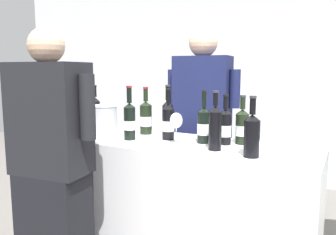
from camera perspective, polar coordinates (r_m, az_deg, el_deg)
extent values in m
cube|color=silver|center=(4.58, 14.41, 7.32)|extent=(8.00, 0.10, 2.80)
cube|color=white|center=(2.35, -2.70, -15.51)|extent=(2.07, 0.58, 0.99)
cylinder|color=black|center=(1.90, 7.95, -2.29)|extent=(0.07, 0.07, 0.22)
cone|color=black|center=(1.88, 8.03, 1.46)|extent=(0.07, 0.07, 0.03)
cylinder|color=black|center=(1.87, 8.06, 3.08)|extent=(0.03, 0.03, 0.07)
cylinder|color=#333338|center=(1.87, 8.08, 4.36)|extent=(0.03, 0.03, 0.01)
cylinder|color=black|center=(2.32, -0.05, -0.49)|extent=(0.07, 0.07, 0.21)
cone|color=black|center=(2.30, -0.05, 2.51)|extent=(0.07, 0.07, 0.04)
cylinder|color=black|center=(2.30, -0.05, 4.10)|extent=(0.03, 0.03, 0.09)
cylinder|color=#333338|center=(2.29, -0.05, 5.39)|extent=(0.04, 0.04, 0.01)
cylinder|color=silver|center=(2.32, -0.05, -0.74)|extent=(0.08, 0.08, 0.08)
cylinder|color=black|center=(2.18, -6.50, -1.02)|extent=(0.07, 0.07, 0.21)
cone|color=black|center=(2.17, -6.55, 2.09)|extent=(0.07, 0.07, 0.03)
cylinder|color=black|center=(2.16, -6.58, 3.74)|extent=(0.03, 0.03, 0.10)
cylinder|color=maroon|center=(2.16, -6.60, 5.18)|extent=(0.04, 0.04, 0.01)
cylinder|color=silver|center=(2.19, -6.50, -1.29)|extent=(0.08, 0.08, 0.06)
cylinder|color=black|center=(2.06, 9.61, -1.96)|extent=(0.07, 0.07, 0.19)
cone|color=black|center=(2.04, 9.68, 1.00)|extent=(0.07, 0.07, 0.03)
cylinder|color=black|center=(2.04, 9.72, 2.48)|extent=(0.03, 0.03, 0.08)
cylinder|color=black|center=(2.03, 9.75, 3.72)|extent=(0.03, 0.03, 0.01)
cylinder|color=silver|center=(2.06, 9.61, -2.22)|extent=(0.07, 0.07, 0.07)
cylinder|color=black|center=(2.09, 12.40, -1.92)|extent=(0.08, 0.08, 0.18)
cone|color=black|center=(2.08, 12.49, 0.97)|extent=(0.08, 0.08, 0.03)
cylinder|color=black|center=(2.07, 12.53, 2.37)|extent=(0.03, 0.03, 0.07)
cylinder|color=#333338|center=(2.07, 12.57, 3.53)|extent=(0.04, 0.04, 0.01)
cylinder|color=silver|center=(2.09, 12.40, -2.17)|extent=(0.08, 0.08, 0.06)
cylinder|color=black|center=(1.78, 13.95, -3.51)|extent=(0.08, 0.08, 0.19)
cone|color=black|center=(1.76, 14.07, 0.01)|extent=(0.08, 0.08, 0.03)
cylinder|color=black|center=(1.76, 14.13, 1.84)|extent=(0.03, 0.03, 0.08)
cylinder|color=#333338|center=(1.75, 14.19, 3.38)|extent=(0.04, 0.04, 0.01)
cylinder|color=black|center=(2.08, 6.07, -1.69)|extent=(0.08, 0.08, 0.19)
cone|color=black|center=(2.06, 6.11, 1.34)|extent=(0.08, 0.08, 0.03)
cylinder|color=black|center=(2.06, 6.13, 2.98)|extent=(0.03, 0.03, 0.09)
cylinder|color=black|center=(2.05, 6.16, 4.41)|extent=(0.03, 0.03, 0.01)
cylinder|color=silver|center=(2.08, 6.06, -1.95)|extent=(0.08, 0.08, 0.07)
cylinder|color=black|center=(2.17, 0.04, -1.17)|extent=(0.08, 0.08, 0.20)
cone|color=black|center=(2.16, 0.04, 1.90)|extent=(0.08, 0.08, 0.04)
cylinder|color=black|center=(2.15, 0.04, 3.52)|extent=(0.03, 0.03, 0.09)
cylinder|color=black|center=(2.15, 0.04, 4.82)|extent=(0.03, 0.03, 0.01)
cylinder|color=silver|center=(2.17, 0.04, -1.43)|extent=(0.08, 0.08, 0.07)
cylinder|color=black|center=(2.60, -15.08, -0.12)|extent=(0.07, 0.07, 0.18)
cone|color=black|center=(2.59, -15.17, 2.24)|extent=(0.07, 0.07, 0.03)
cylinder|color=black|center=(2.58, -15.21, 3.54)|extent=(0.03, 0.03, 0.08)
cylinder|color=maroon|center=(2.58, -15.25, 4.61)|extent=(0.03, 0.03, 0.01)
cylinder|color=white|center=(2.60, -15.07, -0.32)|extent=(0.07, 0.07, 0.05)
cylinder|color=black|center=(2.44, -16.22, -0.45)|extent=(0.08, 0.08, 0.20)
cone|color=black|center=(2.42, -16.32, 2.23)|extent=(0.08, 0.08, 0.03)
cylinder|color=black|center=(2.42, -16.37, 3.44)|extent=(0.03, 0.03, 0.08)
cylinder|color=#333338|center=(2.42, -16.41, 4.48)|extent=(0.04, 0.04, 0.01)
cylinder|color=white|center=(2.44, -16.21, -0.68)|extent=(0.08, 0.08, 0.06)
cylinder|color=black|center=(2.37, -3.76, -0.37)|extent=(0.08, 0.08, 0.20)
cone|color=black|center=(2.36, -3.78, 2.41)|extent=(0.08, 0.08, 0.03)
cylinder|color=black|center=(2.35, -3.80, 3.82)|extent=(0.03, 0.03, 0.09)
cylinder|color=maroon|center=(2.35, -3.81, 5.03)|extent=(0.04, 0.04, 0.01)
cylinder|color=silver|center=(2.37, -3.76, -0.61)|extent=(0.09, 0.09, 0.07)
cylinder|color=black|center=(2.58, -12.18, 0.27)|extent=(0.08, 0.08, 0.21)
cone|color=black|center=(2.57, -12.26, 3.03)|extent=(0.08, 0.08, 0.04)
cylinder|color=black|center=(2.56, -12.30, 4.25)|extent=(0.03, 0.03, 0.07)
cylinder|color=black|center=(2.56, -12.33, 5.22)|extent=(0.03, 0.03, 0.01)
cylinder|color=silver|center=(2.58, -12.17, 0.04)|extent=(0.08, 0.08, 0.08)
cylinder|color=silver|center=(2.06, 1.38, -4.42)|extent=(0.08, 0.08, 0.00)
cylinder|color=silver|center=(2.05, 1.39, -3.02)|extent=(0.01, 0.01, 0.10)
ellipsoid|color=silver|center=(2.03, 1.39, -0.49)|extent=(0.08, 0.08, 0.09)
ellipsoid|color=maroon|center=(2.04, 1.39, -0.95)|extent=(0.06, 0.06, 0.03)
cylinder|color=silver|center=(2.38, -10.69, -0.52)|extent=(0.18, 0.18, 0.20)
torus|color=silver|center=(2.37, -10.76, 1.93)|extent=(0.19, 0.19, 0.01)
cube|color=black|center=(2.81, 5.62, -12.58)|extent=(0.40, 0.27, 0.89)
cube|color=#191E47|center=(2.64, 5.84, 3.28)|extent=(0.44, 0.28, 0.64)
sphere|color=#D8AD8C|center=(2.64, 5.97, 12.43)|extent=(0.22, 0.22, 0.22)
cylinder|color=#191E47|center=(2.57, 11.23, 4.78)|extent=(0.08, 0.08, 0.29)
cylinder|color=#191E47|center=(2.72, 0.80, 5.09)|extent=(0.08, 0.08, 0.29)
cube|color=black|center=(1.91, -19.35, -0.19)|extent=(0.43, 0.29, 0.60)
sphere|color=#D8AD8C|center=(1.90, -19.89, 11.37)|extent=(0.19, 0.19, 0.19)
cylinder|color=black|center=(2.07, -24.52, 2.13)|extent=(0.08, 0.08, 0.33)
cylinder|color=black|center=(1.76, -13.46, 1.71)|extent=(0.08, 0.08, 0.33)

